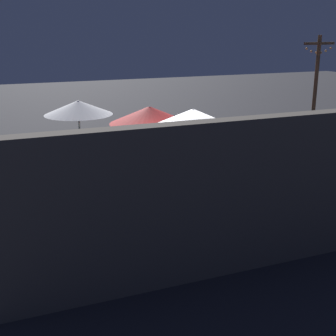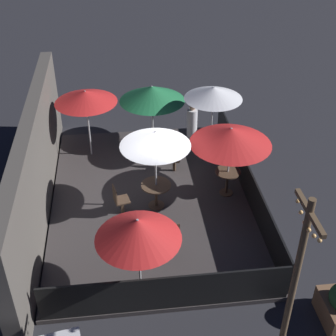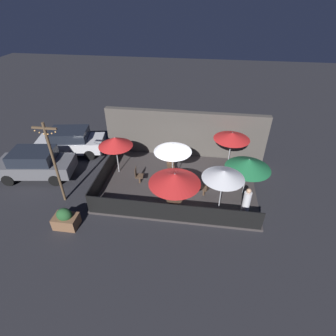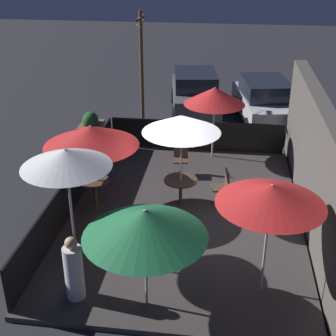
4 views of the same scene
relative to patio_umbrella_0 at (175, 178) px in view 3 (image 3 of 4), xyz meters
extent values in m
plane|color=#26262B|center=(-0.02, 2.20, -2.04)|extent=(60.00, 60.00, 0.00)
cube|color=#383333|center=(-0.02, 2.20, -1.98)|extent=(7.89, 5.60, 0.12)
cube|color=#4C4742|center=(-0.02, 5.23, -0.60)|extent=(9.49, 0.36, 2.87)
cube|color=black|center=(-0.02, -0.55, -1.44)|extent=(7.69, 0.05, 0.95)
cube|color=black|center=(-3.92, 2.20, -1.44)|extent=(0.05, 5.40, 0.95)
cylinder|color=#B2B2B7|center=(0.00, 0.00, -0.84)|extent=(0.05, 0.05, 2.16)
cone|color=red|center=(0.00, 0.00, 0.00)|extent=(2.25, 2.25, 0.48)
cylinder|color=#B2B2B7|center=(-0.35, 2.08, -0.72)|extent=(0.05, 0.05, 2.39)
cone|color=silver|center=(-0.35, 2.08, 0.27)|extent=(1.86, 1.86, 0.41)
cylinder|color=#B2B2B7|center=(1.99, 0.10, -0.69)|extent=(0.05, 0.05, 2.45)
cone|color=silver|center=(1.99, 0.10, 0.35)|extent=(1.77, 1.77, 0.37)
cylinder|color=#B2B2B7|center=(2.58, 3.94, -0.79)|extent=(0.05, 0.05, 2.26)
cone|color=red|center=(2.58, 3.94, 0.16)|extent=(1.93, 1.93, 0.37)
cylinder|color=#B2B2B7|center=(3.26, 1.85, -0.91)|extent=(0.05, 0.05, 2.00)
cone|color=#1E6B3D|center=(3.26, 1.85, -0.17)|extent=(2.16, 2.16, 0.51)
cylinder|color=#B2B2B7|center=(-3.46, 2.73, -0.83)|extent=(0.05, 0.05, 2.18)
cone|color=red|center=(-3.46, 2.73, 0.01)|extent=(1.81, 1.81, 0.50)
cylinder|color=#4C3828|center=(0.00, 0.00, -1.91)|extent=(0.40, 0.40, 0.02)
cylinder|color=#4C3828|center=(0.00, 0.00, -1.55)|extent=(0.08, 0.08, 0.73)
cylinder|color=#4C3828|center=(0.00, 0.00, -1.17)|extent=(0.72, 0.72, 0.04)
cylinder|color=#4C3828|center=(-0.35, 2.08, -1.91)|extent=(0.45, 0.45, 0.02)
cylinder|color=#4C3828|center=(-0.35, 2.08, -1.57)|extent=(0.08, 0.08, 0.69)
cylinder|color=#4C3828|center=(-0.35, 2.08, -1.21)|extent=(0.83, 0.83, 0.04)
cube|color=#4C3828|center=(-0.57, 3.03, -1.70)|extent=(0.10, 0.10, 0.43)
cube|color=#4C3828|center=(-0.57, 3.03, -1.46)|extent=(0.48, 0.48, 0.04)
cube|color=#4C3828|center=(-0.61, 3.21, -1.22)|extent=(0.40, 0.12, 0.44)
cube|color=#4C3828|center=(1.32, 1.36, -1.70)|extent=(0.11, 0.11, 0.43)
cube|color=#4C3828|center=(1.32, 1.36, -1.46)|extent=(0.53, 0.53, 0.04)
cube|color=#4C3828|center=(1.48, 1.29, -1.22)|extent=(0.19, 0.38, 0.44)
cube|color=#4C3828|center=(-2.07, 1.90, -1.70)|extent=(0.09, 0.09, 0.42)
cube|color=#4C3828|center=(-2.07, 1.90, -1.47)|extent=(0.44, 0.44, 0.04)
cube|color=#4C3828|center=(-2.25, 1.88, -1.23)|extent=(0.07, 0.40, 0.44)
cylinder|color=silver|center=(3.23, 0.50, -1.37)|extent=(0.41, 0.41, 1.09)
sphere|color=tan|center=(3.23, 0.50, -0.72)|extent=(0.23, 0.23, 0.23)
cube|color=brown|center=(-4.57, -1.42, -1.76)|extent=(1.03, 0.72, 0.56)
ellipsoid|color=#235128|center=(-4.57, -1.42, -1.36)|extent=(0.67, 0.53, 0.60)
cylinder|color=brown|center=(-5.47, 0.20, 0.04)|extent=(0.12, 0.12, 4.15)
cube|color=brown|center=(-5.47, 0.20, 1.87)|extent=(1.10, 0.08, 0.08)
sphere|color=#F4B260|center=(-5.93, 0.20, 1.72)|extent=(0.07, 0.07, 0.07)
sphere|color=#F4B260|center=(-5.74, 0.20, 1.64)|extent=(0.07, 0.07, 0.07)
sphere|color=#F4B260|center=(-5.56, 0.20, 1.59)|extent=(0.07, 0.07, 0.07)
sphere|color=#F4B260|center=(-5.38, 0.20, 1.59)|extent=(0.07, 0.07, 0.07)
sphere|color=#F4B260|center=(-5.19, 0.20, 1.64)|extent=(0.07, 0.07, 0.07)
sphere|color=#F4B260|center=(-5.01, 0.20, 1.72)|extent=(0.07, 0.07, 0.07)
cube|color=#5B5B60|center=(-7.80, 1.85, -1.37)|extent=(4.18, 2.24, 0.70)
cube|color=#1E232D|center=(-7.80, 1.85, -0.72)|extent=(2.39, 1.85, 0.60)
cylinder|color=black|center=(-6.69, 2.82, -1.72)|extent=(0.66, 0.27, 0.64)
cylinder|color=black|center=(-6.46, 1.22, -1.72)|extent=(0.66, 0.27, 0.64)
cylinder|color=black|center=(-9.13, 2.47, -1.72)|extent=(0.66, 0.27, 0.64)
cylinder|color=black|center=(-8.91, 0.87, -1.72)|extent=(0.66, 0.27, 0.64)
cube|color=silver|center=(-7.00, 4.45, -1.37)|extent=(4.23, 2.38, 0.70)
cube|color=#1E232D|center=(-7.00, 4.45, -0.72)|extent=(2.43, 1.93, 0.60)
cylinder|color=black|center=(-5.92, 5.46, -1.72)|extent=(0.66, 0.29, 0.64)
cylinder|color=black|center=(-5.64, 3.87, -1.72)|extent=(0.66, 0.29, 0.64)
cylinder|color=black|center=(-8.36, 5.02, -1.72)|extent=(0.66, 0.29, 0.64)
cylinder|color=black|center=(-8.07, 3.43, -1.72)|extent=(0.66, 0.29, 0.64)
camera|label=1|loc=(4.39, 12.09, 2.33)|focal=50.00mm
camera|label=2|loc=(-10.61, 2.94, 6.36)|focal=50.00mm
camera|label=3|loc=(0.96, -8.76, 6.64)|focal=28.00mm
camera|label=4|loc=(9.77, 3.10, 4.08)|focal=50.00mm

